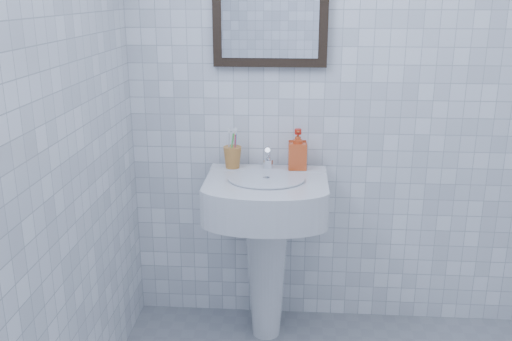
{
  "coord_description": "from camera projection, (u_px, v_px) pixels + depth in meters",
  "views": [
    {
      "loc": [
        -0.33,
        -1.36,
        1.56
      ],
      "look_at": [
        -0.49,
        0.86,
        0.86
      ],
      "focal_mm": 40.0,
      "sensor_mm": 36.0,
      "label": 1
    }
  ],
  "objects": [
    {
      "name": "washbasin",
      "position": [
        267.0,
        230.0,
        2.54
      ],
      "size": [
        0.52,
        0.38,
        0.8
      ],
      "color": "silver",
      "rests_on": "ground"
    },
    {
      "name": "faucet",
      "position": [
        268.0,
        160.0,
        2.54
      ],
      "size": [
        0.05,
        0.1,
        0.11
      ],
      "color": "silver",
      "rests_on": "washbasin"
    },
    {
      "name": "soap_dispenser",
      "position": [
        298.0,
        149.0,
        2.54
      ],
      "size": [
        0.08,
        0.09,
        0.18
      ],
      "primitive_type": "imported",
      "rotation": [
        0.0,
        0.0,
        0.04
      ],
      "color": "red",
      "rests_on": "washbasin"
    },
    {
      "name": "toothbrush_cup",
      "position": [
        232.0,
        157.0,
        2.57
      ],
      "size": [
        0.08,
        0.08,
        0.1
      ],
      "primitive_type": null,
      "rotation": [
        0.0,
        0.0,
        0.03
      ],
      "color": "#C07A34",
      "rests_on": "washbasin"
    },
    {
      "name": "wall_back",
      "position": [
        373.0,
        65.0,
        2.51
      ],
      "size": [
        2.2,
        0.02,
        2.5
      ],
      "primitive_type": "cube",
      "color": "white",
      "rests_on": "ground"
    }
  ]
}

